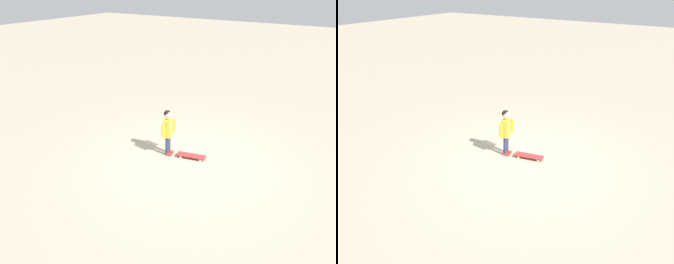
% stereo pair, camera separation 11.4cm
% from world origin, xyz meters
% --- Properties ---
extents(ground_plane, '(50.00, 50.00, 0.00)m').
position_xyz_m(ground_plane, '(0.00, 0.00, 0.00)').
color(ground_plane, tan).
extents(child_person, '(0.40, 0.22, 1.06)m').
position_xyz_m(child_person, '(-0.02, -0.55, 0.66)').
color(child_person, '#2D3351').
rests_on(child_person, ground).
extents(skateboard, '(0.34, 0.66, 0.07)m').
position_xyz_m(skateboard, '(-0.13, -0.01, 0.06)').
color(skateboard, '#B22D2D').
rests_on(skateboard, ground).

